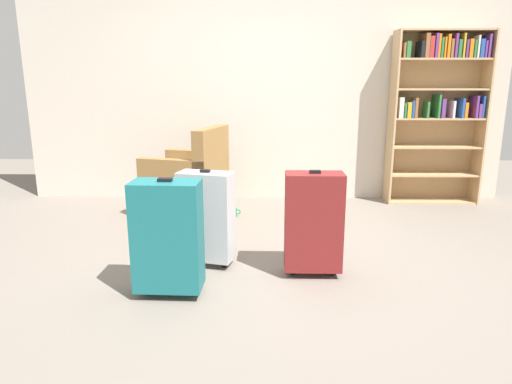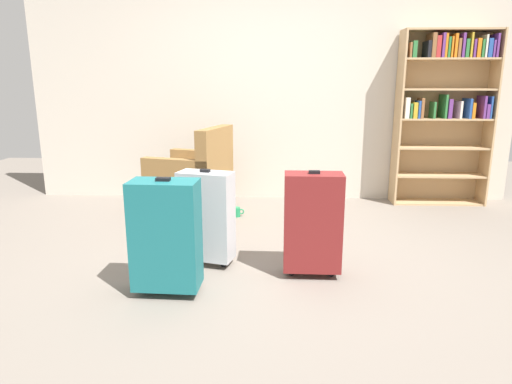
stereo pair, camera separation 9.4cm
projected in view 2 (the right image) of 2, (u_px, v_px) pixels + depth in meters
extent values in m
plane|color=slate|center=(265.00, 268.00, 3.32)|extent=(9.53, 9.53, 0.00)
cube|color=beige|center=(270.00, 85.00, 5.10)|extent=(5.45, 0.10, 2.60)
cube|color=tan|center=(398.00, 120.00, 4.91)|extent=(0.02, 0.29, 1.87)
cube|color=tan|center=(490.00, 120.00, 4.87)|extent=(0.02, 0.29, 1.87)
cube|color=tan|center=(439.00, 119.00, 5.02)|extent=(1.00, 0.02, 1.87)
cube|color=tan|center=(435.00, 202.00, 5.11)|extent=(0.96, 0.27, 0.02)
cube|color=tan|center=(438.00, 175.00, 5.04)|extent=(0.96, 0.27, 0.02)
cube|color=tan|center=(441.00, 147.00, 4.96)|extent=(0.96, 0.27, 0.02)
cube|color=tan|center=(444.00, 119.00, 4.89)|extent=(0.96, 0.27, 0.02)
cube|color=tan|center=(446.00, 89.00, 4.82)|extent=(0.96, 0.27, 0.02)
cube|color=tan|center=(449.00, 59.00, 4.74)|extent=(0.96, 0.27, 0.02)
cube|color=tan|center=(452.00, 30.00, 4.67)|extent=(0.96, 0.27, 0.02)
cube|color=silver|center=(405.00, 108.00, 4.85)|extent=(0.04, 0.21, 0.22)
cube|color=#2D7238|center=(409.00, 111.00, 4.86)|extent=(0.02, 0.21, 0.16)
cube|color=gold|center=(413.00, 110.00, 4.84)|extent=(0.04, 0.19, 0.17)
cube|color=#264C99|center=(418.00, 109.00, 4.83)|extent=(0.02, 0.17, 0.18)
cube|color=brown|center=(420.00, 108.00, 4.83)|extent=(0.03, 0.19, 0.21)
cube|color=#2D7238|center=(433.00, 110.00, 4.82)|extent=(0.02, 0.17, 0.17)
cube|color=#2D7238|center=(443.00, 106.00, 4.84)|extent=(0.02, 0.24, 0.25)
cube|color=#66337F|center=(447.00, 108.00, 4.84)|extent=(0.04, 0.22, 0.20)
cube|color=silver|center=(458.00, 110.00, 4.83)|extent=(0.02, 0.21, 0.18)
cube|color=#264C99|center=(467.00, 108.00, 4.84)|extent=(0.02, 0.24, 0.21)
cube|color=orange|center=(470.00, 110.00, 4.83)|extent=(0.03, 0.21, 0.16)
cube|color=#66337F|center=(481.00, 107.00, 4.82)|extent=(0.02, 0.22, 0.24)
cube|color=#66337F|center=(485.00, 111.00, 4.81)|extent=(0.03, 0.19, 0.15)
cube|color=#264C99|center=(488.00, 107.00, 4.80)|extent=(0.02, 0.19, 0.23)
cube|color=brown|center=(409.00, 50.00, 4.71)|extent=(0.02, 0.21, 0.15)
cube|color=#2D7238|center=(412.00, 50.00, 4.72)|extent=(0.04, 0.23, 0.17)
cube|color=black|center=(427.00, 50.00, 4.70)|extent=(0.03, 0.21, 0.17)
cube|color=brown|center=(431.00, 46.00, 4.71)|extent=(0.04, 0.24, 0.25)
cube|color=#B22D2D|center=(435.00, 47.00, 4.71)|extent=(0.04, 0.25, 0.22)
cube|color=#66337F|center=(441.00, 46.00, 4.68)|extent=(0.03, 0.19, 0.24)
cube|color=orange|center=(444.00, 46.00, 4.67)|extent=(0.02, 0.19, 0.24)
cube|color=#2D7238|center=(447.00, 48.00, 4.67)|extent=(0.02, 0.17, 0.20)
cube|color=orange|center=(449.00, 48.00, 4.69)|extent=(0.02, 0.22, 0.21)
cube|color=orange|center=(453.00, 46.00, 4.67)|extent=(0.03, 0.19, 0.23)
cube|color=brown|center=(456.00, 49.00, 4.70)|extent=(0.03, 0.24, 0.19)
cube|color=#66337F|center=(461.00, 46.00, 4.67)|extent=(0.03, 0.19, 0.24)
cube|color=#2D7238|center=(464.00, 49.00, 4.67)|extent=(0.03, 0.19, 0.18)
cube|color=gold|center=(469.00, 45.00, 4.66)|extent=(0.02, 0.18, 0.25)
cube|color=#66337F|center=(471.00, 49.00, 4.69)|extent=(0.02, 0.22, 0.18)
cube|color=orange|center=(476.00, 48.00, 4.66)|extent=(0.04, 0.17, 0.19)
cube|color=#2D7238|center=(479.00, 49.00, 4.68)|extent=(0.02, 0.22, 0.18)
cube|color=silver|center=(483.00, 46.00, 4.65)|extent=(0.02, 0.17, 0.22)
cube|color=#264C99|center=(488.00, 48.00, 4.65)|extent=(0.04, 0.17, 0.19)
cube|color=#66337F|center=(490.00, 49.00, 4.67)|extent=(0.02, 0.21, 0.17)
cube|color=#66337F|center=(493.00, 46.00, 4.68)|extent=(0.02, 0.24, 0.24)
cube|color=olive|center=(190.00, 194.00, 4.67)|extent=(0.86, 0.86, 0.40)
cube|color=tan|center=(189.00, 172.00, 4.61)|extent=(0.69, 0.63, 0.08)
cube|color=olive|center=(215.00, 153.00, 4.48)|extent=(0.30, 0.71, 0.50)
cube|color=olive|center=(201.00, 160.00, 4.88)|extent=(0.70, 0.28, 0.22)
cube|color=olive|center=(176.00, 170.00, 4.32)|extent=(0.70, 0.28, 0.22)
cylinder|color=#1E7F4C|center=(236.00, 212.00, 4.58)|extent=(0.08, 0.08, 0.10)
torus|color=#1E7F4C|center=(241.00, 212.00, 4.58)|extent=(0.06, 0.01, 0.06)
cube|color=#B7BABF|center=(206.00, 216.00, 3.30)|extent=(0.43, 0.28, 0.66)
cube|color=black|center=(205.00, 171.00, 3.22)|extent=(0.08, 0.05, 0.02)
cylinder|color=black|center=(191.00, 259.00, 3.43)|extent=(0.06, 0.06, 0.05)
cylinder|color=black|center=(225.00, 263.00, 3.35)|extent=(0.06, 0.06, 0.05)
cube|color=maroon|center=(313.00, 222.00, 3.11)|extent=(0.40, 0.21, 0.69)
cube|color=black|center=(314.00, 172.00, 3.02)|extent=(0.08, 0.04, 0.02)
cylinder|color=black|center=(292.00, 271.00, 3.20)|extent=(0.05, 0.05, 0.05)
cylinder|color=black|center=(331.00, 272.00, 3.19)|extent=(0.05, 0.05, 0.05)
cube|color=#19666B|center=(166.00, 235.00, 2.83)|extent=(0.43, 0.25, 0.70)
cube|color=black|center=(163.00, 179.00, 2.75)|extent=(0.09, 0.05, 0.02)
cylinder|color=black|center=(146.00, 288.00, 2.93)|extent=(0.05, 0.05, 0.05)
cylinder|color=black|center=(191.00, 290.00, 2.91)|extent=(0.05, 0.05, 0.05)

